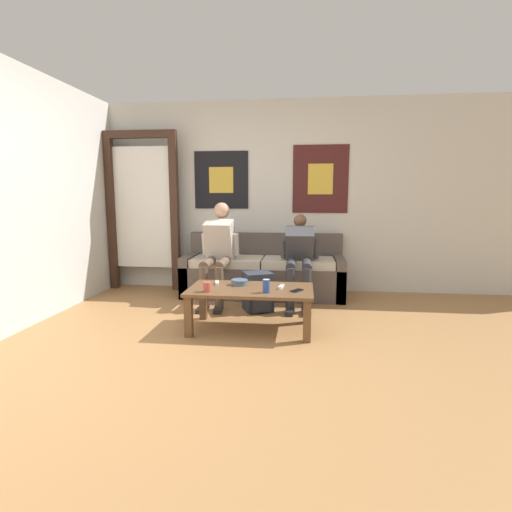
% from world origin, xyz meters
% --- Properties ---
extents(ground_plane, '(18.00, 18.00, 0.00)m').
position_xyz_m(ground_plane, '(0.00, 0.00, 0.00)').
color(ground_plane, '#9E7042').
extents(wall_back, '(10.00, 0.07, 2.55)m').
position_xyz_m(wall_back, '(0.00, 2.36, 1.28)').
color(wall_back, silver).
rests_on(wall_back, ground_plane).
extents(door_frame, '(1.00, 0.10, 2.15)m').
position_xyz_m(door_frame, '(-1.39, 2.14, 1.20)').
color(door_frame, '#382319').
rests_on(door_frame, ground_plane).
extents(couch, '(2.06, 0.74, 0.79)m').
position_xyz_m(couch, '(0.29, 1.98, 0.28)').
color(couch, '#564C47').
rests_on(couch, ground_plane).
extents(coffee_table, '(1.19, 0.65, 0.41)m').
position_xyz_m(coffee_table, '(0.31, 0.60, 0.35)').
color(coffee_table, brown).
rests_on(coffee_table, ground_plane).
extents(person_seated_adult, '(0.47, 0.92, 1.21)m').
position_xyz_m(person_seated_adult, '(-0.23, 1.61, 0.66)').
color(person_seated_adult, brown).
rests_on(person_seated_adult, ground_plane).
extents(person_seated_teen, '(0.47, 0.97, 1.06)m').
position_xyz_m(person_seated_teen, '(0.76, 1.62, 0.59)').
color(person_seated_teen, '#2D2D33').
rests_on(person_seated_teen, ground_plane).
extents(backpack, '(0.39, 0.39, 0.44)m').
position_xyz_m(backpack, '(0.30, 1.24, 0.21)').
color(backpack, '#282D38').
rests_on(backpack, ground_plane).
extents(ceramic_bowl, '(0.17, 0.17, 0.06)m').
position_xyz_m(ceramic_bowl, '(0.17, 0.72, 0.44)').
color(ceramic_bowl, '#475B75').
rests_on(ceramic_bowl, coffee_table).
extents(pillar_candle, '(0.08, 0.08, 0.10)m').
position_xyz_m(pillar_candle, '(-0.08, 0.41, 0.46)').
color(pillar_candle, '#B24C42').
rests_on(pillar_candle, coffee_table).
extents(drink_can_blue, '(0.07, 0.07, 0.12)m').
position_xyz_m(drink_can_blue, '(0.47, 0.44, 0.47)').
color(drink_can_blue, '#28479E').
rests_on(drink_can_blue, coffee_table).
extents(game_controller_near_left, '(0.06, 0.15, 0.03)m').
position_xyz_m(game_controller_near_left, '(0.60, 0.64, 0.42)').
color(game_controller_near_left, white).
rests_on(game_controller_near_left, coffee_table).
extents(game_controller_near_right, '(0.06, 0.15, 0.03)m').
position_xyz_m(game_controller_near_right, '(-0.06, 0.74, 0.42)').
color(game_controller_near_right, white).
rests_on(game_controller_near_right, coffee_table).
extents(cell_phone, '(0.13, 0.15, 0.01)m').
position_xyz_m(cell_phone, '(0.75, 0.53, 0.42)').
color(cell_phone, black).
rests_on(cell_phone, coffee_table).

